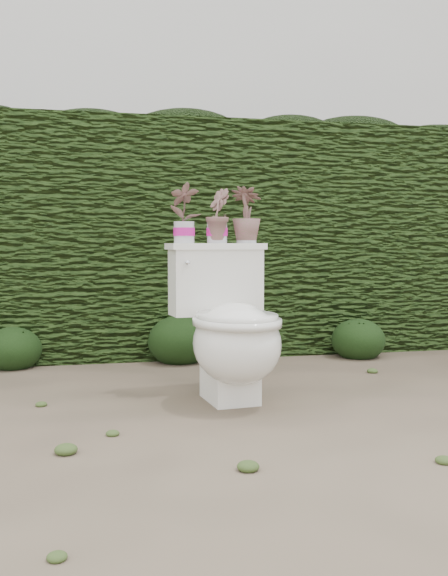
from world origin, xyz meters
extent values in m
plane|color=#7F6E58|center=(0.00, 0.00, 0.00)|extent=(60.00, 60.00, 0.00)
cube|color=#314E1A|center=(0.00, 1.60, 0.80)|extent=(8.00, 1.00, 1.60)
cube|color=silver|center=(0.60, 6.00, 2.00)|extent=(8.00, 3.50, 4.00)
cube|color=white|center=(-0.01, -0.02, 0.10)|extent=(0.25, 0.32, 0.20)
ellipsoid|color=white|center=(0.00, -0.12, 0.30)|extent=(0.46, 0.55, 0.39)
cube|color=white|center=(-0.03, 0.20, 0.57)|extent=(0.49, 0.22, 0.34)
cube|color=white|center=(-0.03, 0.20, 0.76)|extent=(0.52, 0.24, 0.03)
cylinder|color=silver|center=(-0.20, 0.08, 0.68)|extent=(0.02, 0.06, 0.02)
sphere|color=silver|center=(-0.20, 0.05, 0.68)|extent=(0.03, 0.03, 0.03)
imported|color=#216720|center=(-0.20, 0.18, 0.92)|extent=(0.18, 0.14, 0.29)
imported|color=#216720|center=(-0.02, 0.20, 0.91)|extent=(0.14, 0.16, 0.27)
imported|color=#216720|center=(0.14, 0.21, 0.92)|extent=(0.22, 0.22, 0.28)
ellipsoid|color=#1C3412|center=(-1.14, 1.10, 0.14)|extent=(0.36, 0.36, 0.29)
ellipsoid|color=#1C3412|center=(-0.09, 1.07, 0.17)|extent=(0.42, 0.42, 0.33)
ellipsoid|color=#1C3412|center=(1.13, 0.98, 0.15)|extent=(0.36, 0.36, 0.29)
camera|label=1|loc=(-0.71, -3.06, 0.78)|focal=40.00mm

